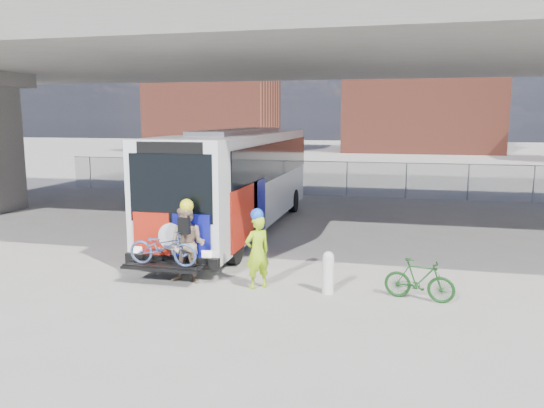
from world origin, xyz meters
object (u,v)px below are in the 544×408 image
(bus, at_px, (240,173))
(bike_parked, at_px, (419,280))
(bollard, at_px, (328,271))
(cyclist_hivis, at_px, (257,250))
(cyclist_tan, at_px, (188,244))

(bus, relative_size, bike_parked, 8.15)
(bollard, bearing_deg, cyclist_hivis, 180.00)
(bus, xyz_separation_m, bollard, (4.07, -6.32, -1.56))
(bollard, xyz_separation_m, bike_parked, (2.07, 0.00, -0.07))
(cyclist_hivis, height_order, bike_parked, cyclist_hivis)
(bus, bearing_deg, cyclist_hivis, -69.66)
(cyclist_hivis, relative_size, cyclist_tan, 0.92)
(cyclist_tan, bearing_deg, bollard, 1.88)
(bus, bearing_deg, bike_parked, -45.84)
(bollard, xyz_separation_m, cyclist_hivis, (-1.72, 0.00, 0.41))
(bollard, bearing_deg, bike_parked, 0.00)
(cyclist_hivis, relative_size, bike_parked, 1.24)
(cyclist_hivis, xyz_separation_m, bike_parked, (3.79, 0.00, -0.47))
(cyclist_hivis, bearing_deg, bus, -113.49)
(bollard, xyz_separation_m, cyclist_tan, (-3.52, -0.00, 0.46))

